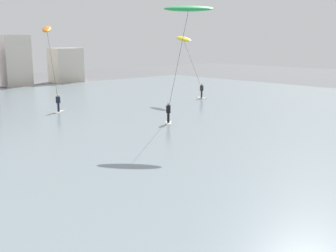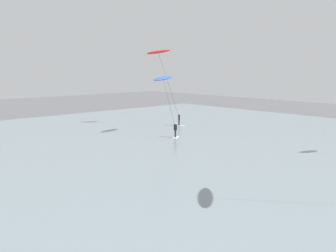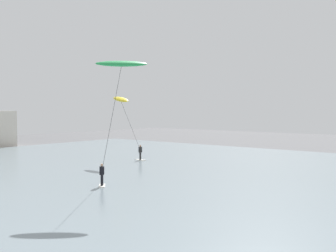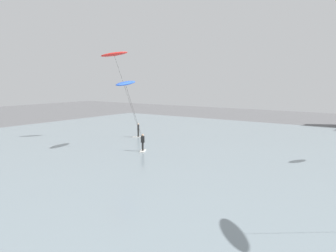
% 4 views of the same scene
% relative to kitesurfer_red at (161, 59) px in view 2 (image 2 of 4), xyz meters
% --- Properties ---
extents(water_bay, '(84.00, 52.00, 0.10)m').
position_rel_kitesurfer_red_xyz_m(water_bay, '(22.30, -1.76, -8.65)').
color(water_bay, gray).
rests_on(water_bay, ground).
extents(kitesurfer_red, '(3.50, 4.33, 10.01)m').
position_rel_kitesurfer_red_xyz_m(kitesurfer_red, '(0.00, 0.00, 0.00)').
color(kitesurfer_red, silver).
rests_on(kitesurfer_red, water_bay).
extents(kitesurfer_blue, '(3.60, 3.32, 6.72)m').
position_rel_kitesurfer_red_xyz_m(kitesurfer_blue, '(4.91, -3.83, -2.78)').
color(kitesurfer_blue, silver).
rests_on(kitesurfer_blue, water_bay).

